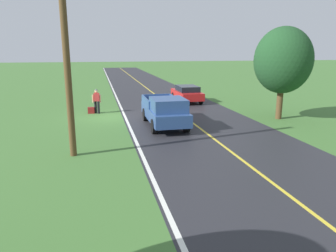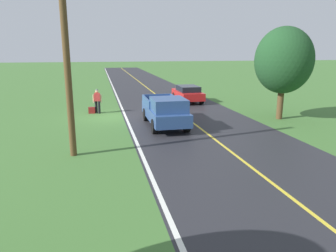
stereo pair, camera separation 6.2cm
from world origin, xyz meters
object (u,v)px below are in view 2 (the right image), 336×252
(hitchhiker_walking, at_px, (97,100))
(pickup_truck_passing, at_px, (166,111))
(sedan_near_oncoming, at_px, (188,93))
(tree_far_side_near, at_px, (284,61))
(utility_pole_roadside, at_px, (67,65))
(suitcase_carried, at_px, (92,110))

(hitchhiker_walking, relative_size, pickup_truck_passing, 0.32)
(pickup_truck_passing, relative_size, sedan_near_oncoming, 1.23)
(tree_far_side_near, height_order, utility_pole_roadside, utility_pole_roadside)
(hitchhiker_walking, bearing_deg, sedan_near_oncoming, -155.43)
(utility_pole_roadside, bearing_deg, sedan_near_oncoming, -124.26)
(hitchhiker_walking, distance_m, sedan_near_oncoming, 8.47)
(hitchhiker_walking, height_order, utility_pole_roadside, utility_pole_roadside)
(suitcase_carried, relative_size, sedan_near_oncoming, 0.10)
(suitcase_carried, xyz_separation_m, utility_pole_roadside, (0.64, 9.29, 3.61))
(hitchhiker_walking, distance_m, suitcase_carried, 0.86)
(pickup_truck_passing, distance_m, utility_pole_roadside, 7.17)
(hitchhiker_walking, height_order, pickup_truck_passing, pickup_truck_passing)
(pickup_truck_passing, xyz_separation_m, tree_far_side_near, (-7.78, -0.52, 2.81))
(sedan_near_oncoming, bearing_deg, suitcase_carried, 23.75)
(tree_far_side_near, distance_m, sedan_near_oncoming, 9.50)
(pickup_truck_passing, bearing_deg, sedan_near_oncoming, -113.78)
(suitcase_carried, xyz_separation_m, sedan_near_oncoming, (-8.13, -3.58, 0.52))
(utility_pole_roadside, bearing_deg, pickup_truck_passing, -139.33)
(suitcase_carried, height_order, pickup_truck_passing, pickup_truck_passing)
(sedan_near_oncoming, bearing_deg, pickup_truck_passing, 66.22)
(suitcase_carried, distance_m, pickup_truck_passing, 6.67)
(pickup_truck_passing, xyz_separation_m, utility_pole_roadside, (4.98, 4.28, 2.88))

